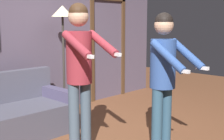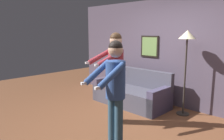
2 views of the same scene
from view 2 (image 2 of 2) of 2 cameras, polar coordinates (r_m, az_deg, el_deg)
name	(u,v)px [view 2 (image 2 of 2)]	position (r m, az deg, el deg)	size (l,w,h in m)	color
ground_plane	(122,129)	(4.25, 2.66, -15.17)	(12.00, 12.00, 0.00)	brown
back_wall_assembly	(176,53)	(5.45, 16.45, 4.25)	(6.40, 0.10, 2.60)	#554A5C
couch	(132,93)	(5.52, 5.13, -6.12)	(1.91, 0.87, 0.87)	#4B4A58
torchiere_lamp	(187,43)	(4.87, 18.99, 6.57)	(0.36, 0.36, 1.84)	#332D28
person_standing_left	(115,68)	(4.24, 0.77, 0.41)	(0.52, 0.75, 1.79)	#425362
person_standing_right	(115,85)	(3.30, 0.68, -3.91)	(0.48, 0.67, 1.68)	#2C4D64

